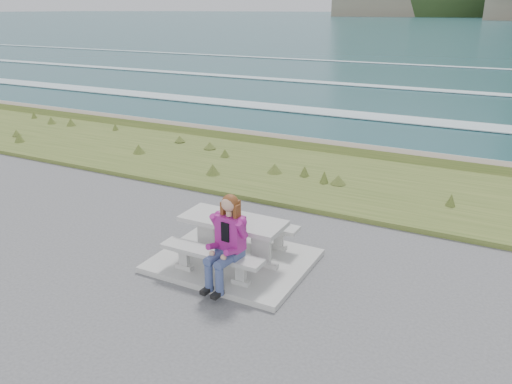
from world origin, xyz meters
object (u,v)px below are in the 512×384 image
bench_landward (211,257)px  bench_seaward (252,225)px  seated_woman (225,254)px  picnic_table (233,228)px

bench_landward → bench_seaward: bearing=90.0°
bench_landward → seated_woman: 0.41m
bench_seaward → seated_woman: (0.33, -1.54, 0.19)m
picnic_table → bench_seaward: bearing=90.0°
picnic_table → bench_seaward: size_ratio=1.00×
picnic_table → seated_woman: size_ratio=1.22×
picnic_table → bench_seaward: (0.00, 0.70, -0.23)m
bench_seaward → picnic_table: bearing=-90.0°
picnic_table → bench_landward: picnic_table is taller
bench_landward → seated_woman: seated_woman is taller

